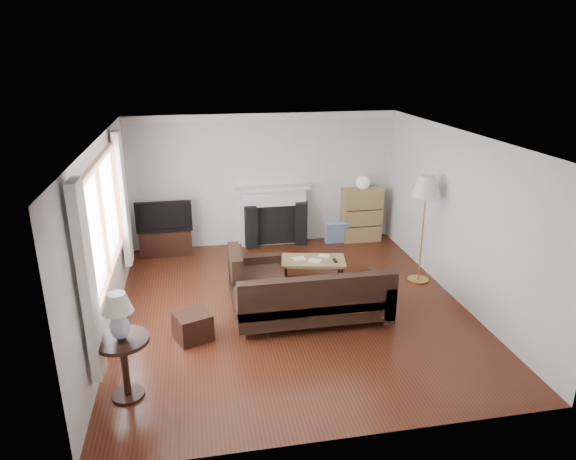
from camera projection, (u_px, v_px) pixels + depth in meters
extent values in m
cube|color=#4B1F10|center=(292.00, 307.00, 7.56)|extent=(5.10, 5.60, 0.04)
cube|color=white|center=(292.00, 137.00, 6.72)|extent=(5.10, 5.60, 0.04)
cube|color=silver|center=(264.00, 180.00, 9.69)|extent=(5.00, 0.04, 2.50)
cube|color=silver|center=(350.00, 326.00, 4.59)|extent=(5.00, 0.04, 2.50)
cube|color=silver|center=(105.00, 238.00, 6.71)|extent=(0.04, 5.50, 2.50)
cube|color=silver|center=(458.00, 217.00, 7.57)|extent=(0.04, 5.50, 2.50)
cube|color=brown|center=(104.00, 221.00, 6.43)|extent=(0.12, 2.74, 1.54)
cube|color=white|center=(88.00, 283.00, 5.08)|extent=(0.10, 0.35, 2.10)
cube|color=white|center=(123.00, 200.00, 7.90)|extent=(0.10, 0.35, 2.10)
cube|color=white|center=(273.00, 215.00, 9.84)|extent=(1.40, 0.26, 1.15)
cube|color=black|center=(166.00, 242.00, 9.47)|extent=(0.93, 0.42, 0.46)
imported|color=black|center=(164.00, 215.00, 9.30)|extent=(0.99, 0.13, 0.57)
cube|color=black|center=(251.00, 227.00, 9.73)|extent=(0.24, 0.28, 0.81)
cube|color=black|center=(301.00, 223.00, 9.90)|extent=(0.28, 0.32, 0.83)
cube|color=#9A7D47|center=(361.00, 215.00, 10.05)|extent=(0.76, 0.36, 1.04)
sphere|color=white|center=(363.00, 182.00, 9.84)|extent=(0.26, 0.26, 0.26)
cube|color=black|center=(313.00, 296.00, 7.06)|extent=(2.31, 1.69, 0.75)
cube|color=olive|center=(313.00, 271.00, 8.31)|extent=(1.10, 0.74, 0.40)
cube|color=black|center=(193.00, 326.00, 6.68)|extent=(0.56, 0.56, 0.36)
cube|color=#C69145|center=(423.00, 230.00, 8.12)|extent=(0.51, 0.51, 1.76)
cube|color=black|center=(125.00, 368.00, 5.50)|extent=(0.58, 0.58, 0.72)
cube|color=silver|center=(119.00, 317.00, 5.29)|extent=(0.32, 0.32, 0.52)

